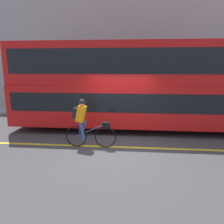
# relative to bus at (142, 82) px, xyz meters

# --- Properties ---
(ground_plane) EXTENTS (80.00, 80.00, 0.00)m
(ground_plane) POSITION_rel_bus_xyz_m (-0.89, -2.65, -2.08)
(ground_plane) COLOR #424244
(road_center_line) EXTENTS (50.00, 0.14, 0.01)m
(road_center_line) POSITION_rel_bus_xyz_m (-0.89, -2.42, -2.07)
(road_center_line) COLOR yellow
(road_center_line) RESTS_ON ground_plane
(sidewalk_curb) EXTENTS (60.00, 2.45, 0.14)m
(sidewalk_curb) POSITION_rel_bus_xyz_m (-0.89, 3.35, -2.01)
(sidewalk_curb) COLOR gray
(sidewalk_curb) RESTS_ON ground_plane
(building_facade) EXTENTS (60.00, 0.30, 7.32)m
(building_facade) POSITION_rel_bus_xyz_m (-0.89, 4.72, 1.58)
(building_facade) COLOR #9E9EA3
(building_facade) RESTS_ON ground_plane
(bus) EXTENTS (11.12, 2.62, 3.74)m
(bus) POSITION_rel_bus_xyz_m (0.00, 0.00, 0.00)
(bus) COLOR black
(bus) RESTS_ON ground_plane
(cyclist_on_bike) EXTENTS (1.77, 0.32, 1.69)m
(cyclist_on_bike) POSITION_rel_bus_xyz_m (-2.01, -2.48, -1.17)
(cyclist_on_bike) COLOR black
(cyclist_on_bike) RESTS_ON ground_plane
(trash_bin) EXTENTS (0.54, 0.54, 1.02)m
(trash_bin) POSITION_rel_bus_xyz_m (-3.07, 3.22, -1.43)
(trash_bin) COLOR #515156
(trash_bin) RESTS_ON sidewalk_curb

